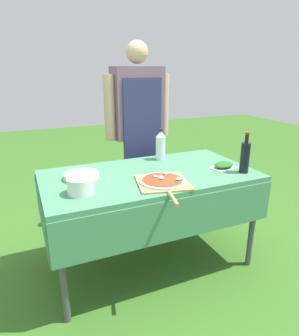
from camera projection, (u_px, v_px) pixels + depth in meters
ground_plane at (150, 261)px, 2.37m from camera, size 12.00×12.00×0.00m
prep_table at (150, 183)px, 2.16m from camera, size 1.51×0.81×0.74m
person_cook at (138, 121)px, 2.73m from camera, size 0.63×0.23×1.68m
pizza_on_peel at (163, 182)px, 1.94m from camera, size 0.39×0.54×0.05m
oil_bottle at (245, 157)px, 2.12m from camera, size 0.07×0.07×0.29m
water_bottle at (161, 145)px, 2.42m from camera, size 0.08×0.08×0.26m
herb_container at (224, 165)px, 2.24m from camera, size 0.22×0.18×0.05m
mixing_tub at (81, 186)px, 1.77m from camera, size 0.16×0.16×0.10m
plate_stack at (81, 176)px, 2.03m from camera, size 0.24×0.24×0.04m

